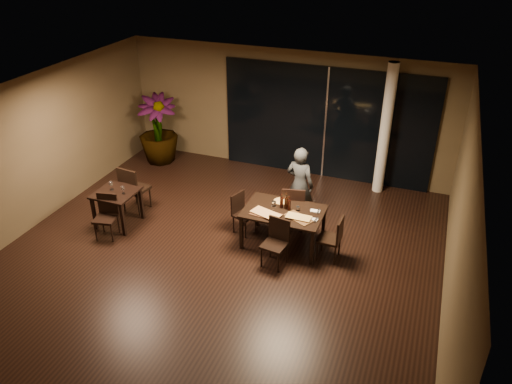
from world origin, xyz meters
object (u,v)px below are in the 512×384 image
Objects in this scene: main_table at (284,214)px; chair_main_left at (242,211)px; diner at (300,184)px; bottle_c at (286,201)px; chair_side_far at (132,187)px; chair_side_near at (107,213)px; potted_plant at (158,129)px; chair_main_far at (293,206)px; bottle_b at (289,203)px; chair_main_near at (276,240)px; chair_main_right at (334,236)px; bottle_a at (282,201)px; side_table at (116,197)px.

chair_main_left is at bearing 170.82° from main_table.
diner is 5.10× the size of bottle_c.
bottle_c is at bearing -173.02° from chair_side_far.
chair_side_far is at bearing 79.46° from chair_side_near.
chair_side_near is 3.90m from diner.
chair_main_left is at bearing -35.68° from potted_plant.
bottle_b is (0.05, -0.50, 0.34)m from chair_main_far.
chair_side_near is (-3.38, -1.48, -0.05)m from chair_main_far.
potted_plant is (-0.78, 2.43, 0.29)m from chair_side_far.
chair_main_near is (0.07, -0.62, -0.17)m from main_table.
bottle_c reaches higher than chair_side_far.
chair_main_left is (-0.92, 0.15, -0.21)m from main_table.
diner is at bearing -136.82° from chair_main_right.
bottle_b is at bearing -173.57° from chair_side_far.
potted_plant is at bearing -114.86° from chair_main_right.
potted_plant is 6.06× the size of bottle_b.
chair_main_right is 2.98× the size of bottle_a.
potted_plant is 4.73m from bottle_a.
diner reaches higher than bottle_a.
potted_plant is 5.95× the size of bottle_a.
potted_plant is at bearing 91.35° from chair_side_near.
bottle_a is at bearing 168.39° from bottle_b.
chair_main_near is 1.64m from diner.
chair_side_near is 0.51× the size of potted_plant.
bottle_b is (0.01, 0.68, 0.39)m from chair_main_near.
main_table is at bearing -174.53° from chair_side_far.
chair_main_left is at bearing 175.99° from bottle_a.
chair_main_left is at bearing 11.91° from chair_side_near.
diner is at bearing 23.55° from side_table.
chair_main_far is 3.07× the size of bottle_c.
bottle_b is at bearing 4.01° from chair_side_near.
side_table is at bearing 93.71° from chair_side_far.
bottle_b is at bearing -76.65° from chair_main_left.
chair_side_near is (-3.35, -0.93, -0.18)m from main_table.
main_table is 1.79× the size of chair_main_left.
chair_main_left reaches higher than main_table.
bottle_c is at bearing 154.82° from bottle_b.
chair_main_far is 3.41× the size of bottle_b.
main_table is 0.57m from chair_main_far.
potted_plant is (-5.17, 2.61, 0.39)m from chair_main_right.
bottle_a is at bearing -75.44° from chair_main_left.
chair_side_near is (-2.43, -1.08, 0.03)m from chair_main_left.
chair_main_left is 2.66m from chair_side_near.
chair_side_far is at bearing -179.17° from bottle_a.
chair_main_right is 1.03m from bottle_b.
chair_side_near is 3.54m from bottle_c.
chair_side_near is at bearing -83.61° from side_table.
chair_side_far is 3.29× the size of bottle_c.
potted_plant reaches higher than chair_main_right.
side_table is 0.89× the size of chair_main_near.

